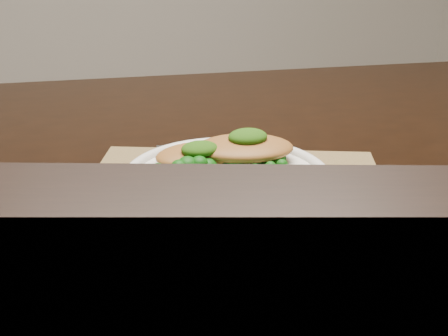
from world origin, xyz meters
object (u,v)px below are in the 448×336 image
object	(u,v)px
dining_table	(240,327)
broccolini_bundle	(242,186)
dinner_plate	(227,180)
placemat	(235,190)
chicken_fillet_left	(198,155)

from	to	relation	value
dining_table	broccolini_bundle	world-z (taller)	broccolini_bundle
dinner_plate	broccolini_bundle	world-z (taller)	broccolini_bundle
placemat	dinner_plate	size ratio (longest dim) A/B	1.42
dinner_plate	chicken_fillet_left	bearing A→B (deg)	109.11
broccolini_bundle	placemat	bearing A→B (deg)	77.42
dining_table	chicken_fillet_left	distance (m)	0.44
dining_table	placemat	xyz separation A→B (m)	(-0.08, -0.19, 0.37)
dining_table	dinner_plate	distance (m)	0.44
placemat	broccolini_bundle	world-z (taller)	broccolini_bundle
placemat	dinner_plate	world-z (taller)	dinner_plate
dining_table	dinner_plate	bearing A→B (deg)	-108.68
dining_table	chicken_fillet_left	size ratio (longest dim) A/B	14.11
dining_table	broccolini_bundle	distance (m)	0.47
chicken_fillet_left	placemat	bearing A→B (deg)	-66.36
dinner_plate	broccolini_bundle	size ratio (longest dim) A/B	1.52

